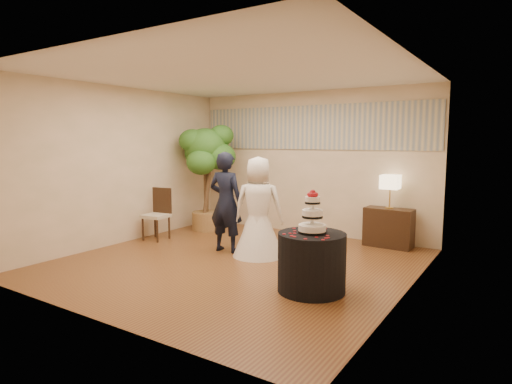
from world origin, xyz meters
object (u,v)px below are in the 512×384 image
Objects in this scene: table_lamp at (390,192)px; ficus_tree at (206,177)px; wedding_cake at (312,212)px; cake_table at (312,262)px; groom at (226,202)px; bride at (258,207)px; console at (389,228)px; side_chair at (156,214)px.

table_lamp is 3.63m from ficus_tree.
wedding_cake is 0.24× the size of ficus_tree.
table_lamp reaches higher than cake_table.
cake_table is 1.56× the size of wedding_cake.
wedding_cake is (2.03, -0.97, 0.16)m from groom.
cake_table is (1.43, -1.02, -0.44)m from bride.
ficus_tree is (-3.57, -0.63, 0.77)m from console.
ficus_tree is at bearing -170.02° from table_lamp.
bride is 2.29m from ficus_tree.
side_chair reaches higher than cake_table.
groom is at bearing -18.33° from bride.
bride is 1.92× the size of cake_table.
bride reaches higher than console.
groom is 2.04× the size of console.
ficus_tree reaches higher than table_lamp.
groom is 0.61m from bride.
table_lamp is (-0.00, 0.00, 0.63)m from console.
ficus_tree is 1.36m from side_chair.
wedding_cake is at bearing 121.02° from bride.
cake_table is (2.03, -0.97, -0.47)m from groom.
cake_table is 0.38× the size of ficus_tree.
side_chair is at bearing -3.95° from groom.
cake_table is 1.44× the size of table_lamp.
cake_table is at bearing -93.46° from table_lamp.
table_lamp is (0.17, 2.75, -0.03)m from wedding_cake.
console is 0.63m from table_lamp.
console is (0.17, 2.75, -0.66)m from wedding_cake.
table_lamp is 0.26× the size of ficus_tree.
bride is 2.36m from table_lamp.
wedding_cake reaches higher than console.
side_chair is (-3.64, 0.93, -0.52)m from wedding_cake.
console is at bearing 86.54° from cake_table.
wedding_cake is (1.43, -1.02, 0.20)m from bride.
table_lamp is at bearing -146.10° from groom.
groom is at bearing -40.05° from ficus_tree.
ficus_tree is at bearing -167.82° from console.
ficus_tree reaches higher than groom.
groom reaches higher than console.
ficus_tree reaches higher than side_chair.
bride is at bearing -130.42° from console.
console is at bearing -155.98° from bride.
bride is 1.66× the size of side_chair.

